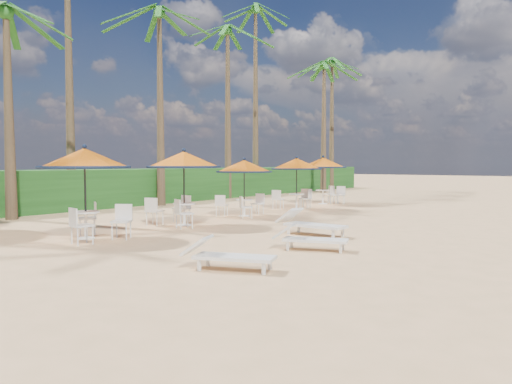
# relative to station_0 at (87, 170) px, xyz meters

# --- Properties ---
(ground) EXTENTS (160.00, 160.00, 0.00)m
(ground) POSITION_rel_station_0_xyz_m (4.84, 0.44, -1.92)
(ground) COLOR tan
(ground) RESTS_ON ground
(scrub_hedge) EXTENTS (3.00, 40.00, 1.80)m
(scrub_hedge) POSITION_rel_station_0_xyz_m (-8.66, 11.44, -1.02)
(scrub_hedge) COLOR #194716
(scrub_hedge) RESTS_ON ground
(station_0) EXTENTS (2.52, 2.52, 2.63)m
(station_0) POSITION_rel_station_0_xyz_m (0.00, 0.00, 0.00)
(station_0) COLOR black
(station_0) RESTS_ON ground
(station_1) EXTENTS (2.50, 2.50, 2.61)m
(station_1) POSITION_rel_station_0_xyz_m (-0.05, 3.72, -0.01)
(station_1) COLOR black
(station_1) RESTS_ON ground
(station_2) EXTENTS (2.23, 2.23, 2.33)m
(station_2) POSITION_rel_station_0_xyz_m (-0.21, 7.26, -0.22)
(station_2) COLOR black
(station_2) RESTS_ON ground
(station_3) EXTENTS (2.33, 2.33, 2.43)m
(station_3) POSITION_rel_station_0_xyz_m (-0.24, 11.20, -0.14)
(station_3) COLOR black
(station_3) RESTS_ON ground
(station_4) EXTENTS (2.40, 2.40, 2.50)m
(station_4) POSITION_rel_station_0_xyz_m (-0.57, 14.43, -0.09)
(station_4) COLOR black
(station_4) RESTS_ON ground
(lounger_near) EXTENTS (1.93, 1.21, 0.66)m
(lounger_near) POSITION_rel_station_0_xyz_m (5.69, -0.78, -1.61)
(lounger_near) COLOR white
(lounger_near) RESTS_ON ground
(lounger_mid) EXTENTS (1.88, 1.16, 0.64)m
(lounger_mid) POSITION_rel_station_0_xyz_m (5.82, 2.13, -1.62)
(lounger_mid) COLOR white
(lounger_mid) RESTS_ON ground
(lounger_far) EXTENTS (2.14, 0.73, 0.76)m
(lounger_far) POSITION_rel_station_0_xyz_m (4.53, 4.33, -1.57)
(lounger_far) COLOR white
(lounger_far) RESTS_ON ground
(palm_1) EXTENTS (5.00, 5.00, 7.89)m
(palm_1) POSITION_rel_station_0_xyz_m (-6.45, 1.14, 5.24)
(palm_1) COLOR brown
(palm_1) RESTS_ON ground
(palm_3) EXTENTS (5.00, 5.00, 9.69)m
(palm_3) POSITION_rel_station_0_xyz_m (-6.63, 8.74, 6.94)
(palm_3) COLOR brown
(palm_3) RESTS_ON ground
(palm_4) EXTENTS (5.00, 5.00, 10.22)m
(palm_4) POSITION_rel_station_0_xyz_m (-7.33, 14.73, 7.43)
(palm_4) COLOR brown
(palm_4) RESTS_ON ground
(palm_5) EXTENTS (5.00, 5.00, 12.60)m
(palm_5) POSITION_rel_station_0_xyz_m (-8.40, 18.88, 9.64)
(palm_5) COLOR brown
(palm_5) RESTS_ON ground
(palm_6) EXTENTS (5.00, 5.00, 9.29)m
(palm_6) POSITION_rel_station_0_xyz_m (-5.64, 23.31, 6.56)
(palm_6) COLOR brown
(palm_6) RESTS_ON ground
(palm_7) EXTENTS (5.00, 5.00, 10.26)m
(palm_7) POSITION_rel_station_0_xyz_m (-7.15, 27.30, 7.47)
(palm_7) COLOR brown
(palm_7) RESTS_ON ground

